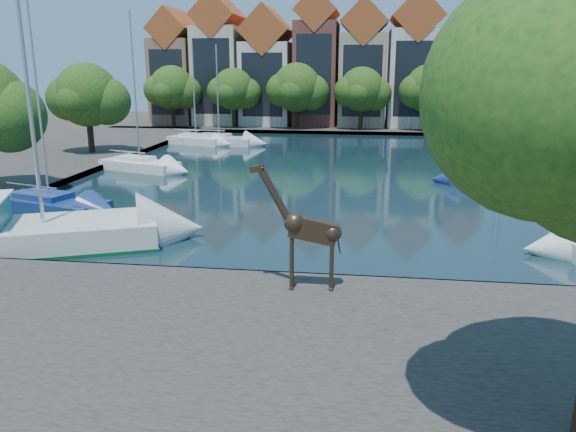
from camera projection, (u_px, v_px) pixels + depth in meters
The scene contains 27 objects.
ground at pixel (292, 284), 21.51m from camera, with size 160.00×160.00×0.00m, color #38332B.
water_basin at pixel (331, 171), 44.46m from camera, with size 38.00×50.00×0.08m, color black.
near_quay at pixel (258, 374), 14.74m from camera, with size 50.00×14.00×0.50m, color #43403A.
far_quay at pixel (346, 126), 75.03m from camera, with size 60.00×16.00×0.50m, color #43403A.
left_quay at pixel (37, 161), 47.68m from camera, with size 14.00×52.00×0.50m, color #43403A.
townhouse_west_end at pixel (177, 71), 76.18m from camera, with size 5.44×9.18×14.93m.
townhouse_west_mid at pixel (220, 65), 75.17m from camera, with size 5.94×9.18×16.79m.
townhouse_west_inner at pixel (268, 72), 74.55m from camera, with size 6.43×9.18×15.15m.
townhouse_center at pixel (317, 64), 73.44m from camera, with size 5.44×9.18×16.93m.
townhouse_east_inner at pixel (363, 69), 72.82m from camera, with size 5.94×9.18×15.79m.
townhouse_east_mid at pixel (414, 66), 71.87m from camera, with size 6.43×9.18×16.65m.
townhouse_east_end at pixel (466, 74), 71.28m from camera, with size 5.44×9.18×14.43m.
far_tree_far_west at pixel (173, 89), 71.35m from camera, with size 7.28×5.60×7.68m.
far_tree_west at pixel (234, 91), 70.33m from camera, with size 6.76×5.20×7.36m.
far_tree_mid_west at pixel (297, 89), 69.22m from camera, with size 7.80×6.00×8.00m.
far_tree_mid_east at pixel (362, 91), 68.22m from camera, with size 7.02×5.40×7.52m.
far_tree_east at pixel (430, 90), 67.15m from camera, with size 7.54×5.80×7.84m.
far_tree_far_east at pixel (499, 92), 66.14m from camera, with size 6.76×5.20×7.36m.
side_tree_left_far at pixel (88, 97), 49.76m from camera, with size 7.28×5.60×7.88m.
giraffe_statue at pixel (306, 229), 19.27m from camera, with size 3.08×0.64×4.40m.
sailboat_left_b at pixel (50, 201), 31.73m from camera, with size 7.51×4.47×13.06m.
sailboat_left_c at pixel (140, 163), 44.32m from camera, with size 6.95×4.35×11.99m.
sailboat_left_d at pixel (196, 139), 58.84m from camera, with size 6.40×3.87×10.40m.
sailboat_left_e at pixel (219, 139), 58.63m from camera, with size 7.45×3.31×10.11m.
sailboat_right_b at pixel (503, 180), 38.08m from camera, with size 7.10×4.03×11.47m.
sailboat_right_c at pixel (500, 150), 51.71m from camera, with size 6.53×2.76×8.64m.
sailboat_right_d at pixel (490, 143), 56.09m from camera, with size 5.73×3.14×7.34m.
Camera 1 is at (2.57, -19.93, 8.09)m, focal length 35.00 mm.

